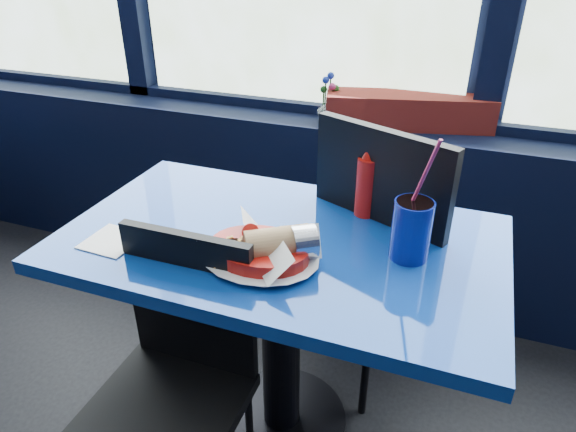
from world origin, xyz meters
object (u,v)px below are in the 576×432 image
(planter_box, at_px, (409,110))
(near_table, at_px, (281,290))
(flower_vase, at_px, (329,107))
(ketchup_bottle, at_px, (367,182))
(food_basket, at_px, (262,249))
(chair_near_front, at_px, (175,371))
(soda_cup, at_px, (412,229))
(chair_near_back, at_px, (365,242))

(planter_box, bearing_deg, near_table, -116.11)
(planter_box, height_order, flower_vase, flower_vase)
(ketchup_bottle, bearing_deg, near_table, -131.83)
(planter_box, bearing_deg, flower_vase, 175.98)
(food_basket, bearing_deg, ketchup_bottle, 52.24)
(flower_vase, relative_size, food_basket, 0.66)
(near_table, bearing_deg, food_basket, -89.32)
(chair_near_front, bearing_deg, food_basket, 46.23)
(flower_vase, distance_m, soda_cup, 0.94)
(food_basket, distance_m, ketchup_bottle, 0.39)
(near_table, distance_m, soda_cup, 0.44)
(chair_near_front, distance_m, chair_near_back, 0.73)
(soda_cup, bearing_deg, near_table, -175.87)
(planter_box, relative_size, flower_vase, 3.27)
(chair_near_back, relative_size, planter_box, 1.57)
(flower_vase, height_order, soda_cup, soda_cup)
(chair_near_front, distance_m, flower_vase, 1.22)
(chair_near_front, relative_size, soda_cup, 2.50)
(chair_near_front, relative_size, food_basket, 2.81)
(planter_box, bearing_deg, ketchup_bottle, -104.55)
(near_table, distance_m, flower_vase, 0.90)
(flower_vase, bearing_deg, ketchup_bottle, -64.44)
(ketchup_bottle, distance_m, soda_cup, 0.24)
(near_table, bearing_deg, chair_near_front, -119.00)
(planter_box, height_order, ketchup_bottle, ketchup_bottle)
(chair_near_back, xyz_separation_m, planter_box, (0.02, 0.58, 0.28))
(near_table, xyz_separation_m, chair_near_back, (0.18, 0.32, 0.02))
(soda_cup, bearing_deg, flower_vase, 119.33)
(ketchup_bottle, bearing_deg, flower_vase, 115.56)
(flower_vase, bearing_deg, near_table, -82.14)
(near_table, bearing_deg, chair_near_back, 60.78)
(chair_near_front, distance_m, planter_box, 1.33)
(near_table, xyz_separation_m, flower_vase, (-0.12, 0.85, 0.29))
(ketchup_bottle, height_order, soda_cup, soda_cup)
(chair_near_front, relative_size, flower_vase, 4.23)
(food_basket, bearing_deg, planter_box, 70.36)
(flower_vase, height_order, ketchup_bottle, flower_vase)
(ketchup_bottle, bearing_deg, soda_cup, -49.63)
(planter_box, bearing_deg, food_basket, -114.54)
(near_table, height_order, ketchup_bottle, ketchup_bottle)
(chair_near_front, height_order, ketchup_bottle, ketchup_bottle)
(chair_near_back, bearing_deg, food_basket, 91.26)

